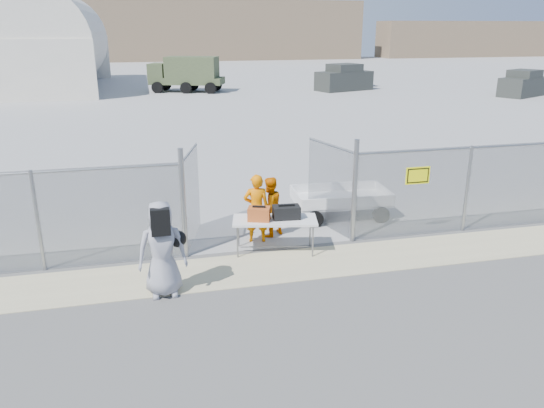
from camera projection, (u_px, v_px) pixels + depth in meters
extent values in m
plane|color=#555555|center=(295.00, 287.00, 10.59)|extent=(160.00, 160.00, 0.00)
cube|color=#979797|center=(172.00, 83.00, 49.34)|extent=(160.00, 80.00, 0.01)
cube|color=#C4BA8F|center=(283.00, 266.00, 11.51)|extent=(44.00, 1.60, 0.01)
cube|color=#C15621|center=(259.00, 214.00, 11.87)|extent=(0.57, 0.47, 0.30)
cube|color=black|center=(286.00, 212.00, 11.99)|extent=(0.63, 0.40, 0.29)
imported|color=orange|center=(256.00, 208.00, 12.59)|extent=(0.67, 0.49, 1.68)
imported|color=orange|center=(269.00, 207.00, 12.97)|extent=(0.92, 0.85, 1.50)
imported|color=#8F909D|center=(162.00, 249.00, 10.03)|extent=(0.93, 0.61, 1.89)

